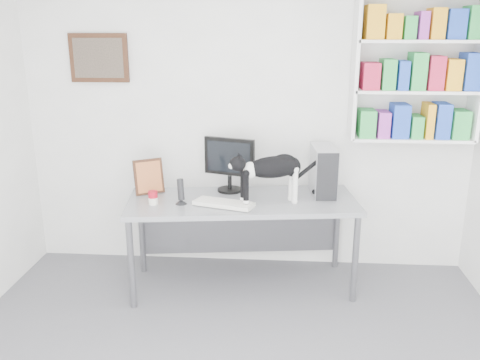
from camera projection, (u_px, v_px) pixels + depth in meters
The scene contains 11 objects.
room at pixel (224, 189), 2.63m from camera, with size 4.01×4.01×2.70m.
bookshelf at pixel (417, 66), 4.15m from camera, with size 1.03×0.28×1.24m, color silver.
wall_art at pixel (99, 58), 4.44m from camera, with size 0.52×0.04×0.42m, color #402514.
desk at pixel (242, 243), 4.32m from camera, with size 1.89×0.73×0.79m, color slate.
monitor at pixel (230, 164), 4.36m from camera, with size 0.45×0.22×0.48m, color black.
keyboard at pixel (224, 203), 4.06m from camera, with size 0.48×0.18×0.04m, color silver.
pc_tower at pixel (323, 170), 4.30m from camera, with size 0.18×0.41×0.41m, color #A1A1A6.
speaker at pixel (181, 191), 4.07m from camera, with size 0.09×0.09×0.22m, color black.
leaning_print at pixel (149, 176), 4.32m from camera, with size 0.25×0.10×0.31m, color #402514.
soup_can at pixel (153, 198), 4.08m from camera, with size 0.08×0.08×0.11m, color #A60E1E.
cat at pixel (271, 179), 4.05m from camera, with size 0.67×0.18×0.41m, color black, non-canonical shape.
Camera 1 is at (0.27, -2.49, 2.15)m, focal length 38.00 mm.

